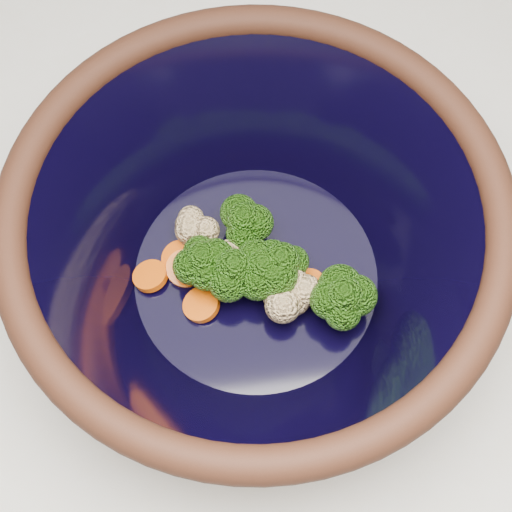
# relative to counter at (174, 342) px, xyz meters

# --- Properties ---
(ground) EXTENTS (3.00, 3.00, 0.00)m
(ground) POSITION_rel_counter_xyz_m (0.00, 0.00, -0.45)
(ground) COLOR #9E7A54
(ground) RESTS_ON ground
(counter) EXTENTS (1.20, 1.20, 0.90)m
(counter) POSITION_rel_counter_xyz_m (0.00, 0.00, 0.00)
(counter) COLOR white
(counter) RESTS_ON ground
(mixing_bowl) EXTENTS (0.38, 0.38, 0.16)m
(mixing_bowl) POSITION_rel_counter_xyz_m (0.11, -0.11, 0.54)
(mixing_bowl) COLOR black
(mixing_bowl) RESTS_ON counter
(vegetable_pile) EXTENTS (0.19, 0.12, 0.06)m
(vegetable_pile) POSITION_rel_counter_xyz_m (0.11, -0.11, 0.51)
(vegetable_pile) COLOR #608442
(vegetable_pile) RESTS_ON mixing_bowl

